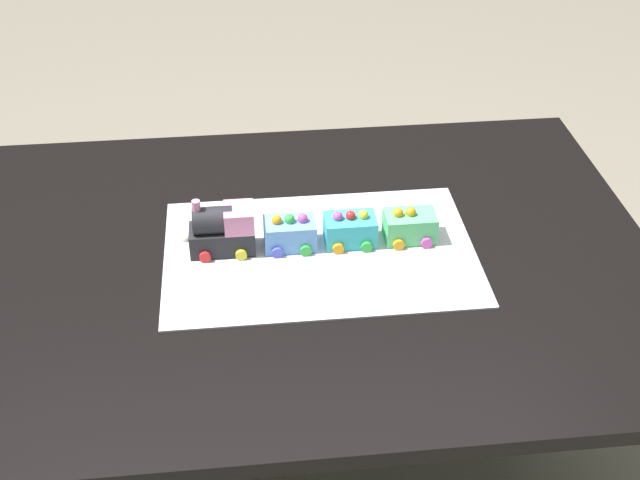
% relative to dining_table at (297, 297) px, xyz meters
% --- Properties ---
extents(dining_table, '(1.40, 1.00, 0.74)m').
position_rel_dining_table_xyz_m(dining_table, '(0.00, 0.00, 0.00)').
color(dining_table, black).
rests_on(dining_table, ground).
extents(cake_board, '(0.60, 0.40, 0.00)m').
position_rel_dining_table_xyz_m(cake_board, '(0.05, -0.00, 0.11)').
color(cake_board, silver).
rests_on(cake_board, dining_table).
extents(cake_locomotive, '(0.14, 0.08, 0.12)m').
position_rel_dining_table_xyz_m(cake_locomotive, '(-0.14, 0.03, 0.16)').
color(cake_locomotive, '#232328').
rests_on(cake_locomotive, cake_board).
extents(cake_car_flatbed_sky_blue, '(0.10, 0.08, 0.07)m').
position_rel_dining_table_xyz_m(cake_car_flatbed_sky_blue, '(-0.01, 0.03, 0.14)').
color(cake_car_flatbed_sky_blue, '#669EEA').
rests_on(cake_car_flatbed_sky_blue, cake_board).
extents(cake_car_caboose_turquoise, '(0.10, 0.08, 0.07)m').
position_rel_dining_table_xyz_m(cake_car_caboose_turquoise, '(0.11, 0.03, 0.14)').
color(cake_car_caboose_turquoise, '#38B7C6').
rests_on(cake_car_caboose_turquoise, cake_board).
extents(cake_car_gondola_mint_green, '(0.10, 0.08, 0.07)m').
position_rel_dining_table_xyz_m(cake_car_gondola_mint_green, '(0.23, 0.03, 0.14)').
color(cake_car_gondola_mint_green, '#59CC7A').
rests_on(cake_car_gondola_mint_green, cake_board).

